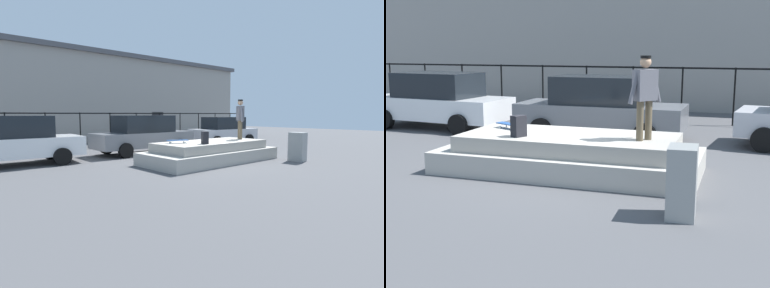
% 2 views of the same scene
% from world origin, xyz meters
% --- Properties ---
extents(ground_plane, '(60.00, 60.00, 0.00)m').
position_xyz_m(ground_plane, '(0.00, 0.00, 0.00)').
color(ground_plane, '#4C4C4F').
extents(concrete_ledge, '(5.48, 2.45, 0.80)m').
position_xyz_m(concrete_ledge, '(0.31, -0.33, 0.36)').
color(concrete_ledge, '#ADA89E').
rests_on(concrete_ledge, ground_plane).
extents(skateboarder, '(0.57, 0.70, 1.65)m').
position_xyz_m(skateboarder, '(1.93, -0.46, 1.75)').
color(skateboarder, brown).
rests_on(skateboarder, concrete_ledge).
extents(skateboard, '(0.81, 0.51, 0.12)m').
position_xyz_m(skateboard, '(-1.17, -0.08, 0.90)').
color(skateboard, '#264C8C').
rests_on(skateboard, concrete_ledge).
extents(backpack, '(0.30, 0.34, 0.44)m').
position_xyz_m(backpack, '(-0.58, -0.90, 1.02)').
color(backpack, black).
rests_on(backpack, concrete_ledge).
extents(car_white_sedan_near, '(4.79, 2.41, 1.79)m').
position_xyz_m(car_white_sedan_near, '(-5.63, 3.78, 0.90)').
color(car_white_sedan_near, white).
rests_on(car_white_sedan_near, ground_plane).
extents(car_grey_sedan_mid, '(4.81, 2.04, 1.79)m').
position_xyz_m(car_grey_sedan_mid, '(-0.14, 3.64, 0.90)').
color(car_grey_sedan_mid, slate).
rests_on(car_grey_sedan_mid, ground_plane).
extents(utility_box, '(0.47, 0.62, 1.13)m').
position_xyz_m(utility_box, '(2.95, -2.53, 0.57)').
color(utility_box, gray).
rests_on(utility_box, ground_plane).
extents(fence_row, '(24.06, 0.06, 1.93)m').
position_xyz_m(fence_row, '(0.00, 7.25, 1.30)').
color(fence_row, black).
rests_on(fence_row, ground_plane).
extents(warehouse_building, '(28.50, 9.27, 6.05)m').
position_xyz_m(warehouse_building, '(0.00, 14.81, 3.03)').
color(warehouse_building, gray).
rests_on(warehouse_building, ground_plane).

